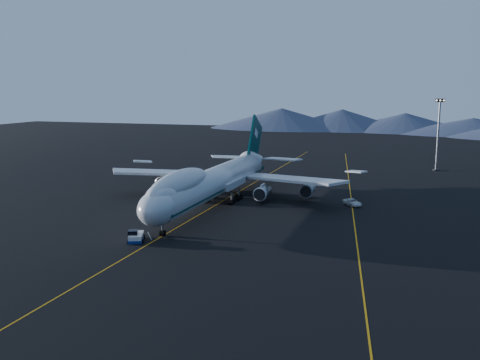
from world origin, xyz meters
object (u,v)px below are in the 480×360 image
(boeing_747, at_px, (214,181))
(service_van, at_px, (352,202))
(floodlight_mast, at_px, (438,134))
(pushback_tug, at_px, (136,237))

(boeing_747, height_order, service_van, boeing_747)
(boeing_747, height_order, floodlight_mast, floodlight_mast)
(pushback_tug, relative_size, floodlight_mast, 0.23)
(pushback_tug, distance_m, service_van, 52.76)
(service_van, distance_m, floodlight_mast, 66.26)
(boeing_747, height_order, pushback_tug, boeing_747)
(boeing_747, distance_m, floodlight_mast, 88.23)
(floodlight_mast, bearing_deg, boeing_747, -124.60)
(boeing_747, bearing_deg, floodlight_mast, 55.40)
(service_van, xyz_separation_m, floodlight_mast, (19.99, 62.20, 11.04))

